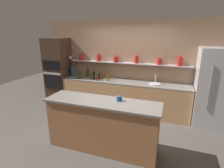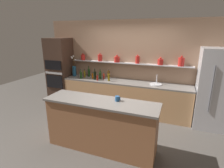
% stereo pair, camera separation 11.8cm
% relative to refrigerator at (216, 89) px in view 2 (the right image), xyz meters
% --- Properties ---
extents(ground_plane, '(12.00, 12.00, 0.00)m').
position_rel_refrigerator_xyz_m(ground_plane, '(-2.18, -1.20, -0.96)').
color(ground_plane, '#4C4742').
extents(back_wall_unit, '(5.20, 0.28, 2.60)m').
position_rel_refrigerator_xyz_m(back_wall_unit, '(-2.18, 0.40, 0.34)').
color(back_wall_unit, '#937056').
rests_on(back_wall_unit, ground_plane).
extents(back_counter_unit, '(3.63, 0.62, 0.92)m').
position_rel_refrigerator_xyz_m(back_counter_unit, '(-2.25, 0.04, -0.50)').
color(back_counter_unit, tan).
rests_on(back_counter_unit, ground_plane).
extents(island_counter, '(2.20, 0.61, 1.02)m').
position_rel_refrigerator_xyz_m(island_counter, '(-2.18, -1.75, -0.45)').
color(island_counter, '#99603D').
rests_on(island_counter, ground_plane).
extents(refrigerator, '(0.84, 0.73, 1.92)m').
position_rel_refrigerator_xyz_m(refrigerator, '(0.00, 0.00, 0.00)').
color(refrigerator, '#B7B7BC').
rests_on(refrigerator, ground_plane).
extents(oven_tower, '(0.70, 0.64, 2.09)m').
position_rel_refrigerator_xyz_m(oven_tower, '(-4.43, 0.04, 0.08)').
color(oven_tower, '#3D281E').
rests_on(oven_tower, ground_plane).
extents(flower_vase, '(0.14, 0.15, 0.64)m').
position_rel_refrigerator_xyz_m(flower_vase, '(-3.95, 0.11, 0.16)').
color(flower_vase, navy).
rests_on(flower_vase, back_counter_unit).
extents(sink_fixture, '(0.32, 0.32, 0.25)m').
position_rel_refrigerator_xyz_m(sink_fixture, '(-1.39, 0.05, -0.02)').
color(sink_fixture, '#B7B7BC').
rests_on(sink_fixture, back_counter_unit).
extents(bottle_wine_0, '(0.07, 0.07, 0.28)m').
position_rel_refrigerator_xyz_m(bottle_wine_0, '(-3.03, 0.09, 0.06)').
color(bottle_wine_0, '#193814').
rests_on(bottle_wine_0, back_counter_unit).
extents(bottle_wine_1, '(0.08, 0.08, 0.29)m').
position_rel_refrigerator_xyz_m(bottle_wine_1, '(-3.58, -0.10, 0.06)').
color(bottle_wine_1, '#193814').
rests_on(bottle_wine_1, back_counter_unit).
extents(bottle_sauce_2, '(0.05, 0.05, 0.18)m').
position_rel_refrigerator_xyz_m(bottle_sauce_2, '(-3.02, -0.14, 0.03)').
color(bottle_sauce_2, maroon).
rests_on(bottle_sauce_2, back_counter_unit).
extents(bottle_spirit_3, '(0.07, 0.07, 0.28)m').
position_rel_refrigerator_xyz_m(bottle_spirit_3, '(-2.79, 0.15, 0.08)').
color(bottle_spirit_3, '#4C2D0C').
rests_on(bottle_spirit_3, back_counter_unit).
extents(bottle_wine_4, '(0.08, 0.08, 0.33)m').
position_rel_refrigerator_xyz_m(bottle_wine_4, '(-3.13, -0.07, 0.08)').
color(bottle_wine_4, black).
rests_on(bottle_wine_4, back_counter_unit).
extents(bottle_sauce_5, '(0.05, 0.05, 0.19)m').
position_rel_refrigerator_xyz_m(bottle_sauce_5, '(-2.92, 0.10, 0.04)').
color(bottle_sauce_5, maroon).
rests_on(bottle_sauce_5, back_counter_unit).
extents(bottle_wine_6, '(0.07, 0.07, 0.33)m').
position_rel_refrigerator_xyz_m(bottle_wine_6, '(-3.48, 0.21, 0.08)').
color(bottle_wine_6, '#193814').
rests_on(bottle_wine_6, back_counter_unit).
extents(bottle_oil_7, '(0.06, 0.06, 0.25)m').
position_rel_refrigerator_xyz_m(bottle_oil_7, '(-2.69, -0.07, 0.06)').
color(bottle_oil_7, brown).
rests_on(bottle_oil_7, back_counter_unit).
extents(bottle_sauce_8, '(0.05, 0.05, 0.19)m').
position_rel_refrigerator_xyz_m(bottle_sauce_8, '(-3.25, -0.00, 0.04)').
color(bottle_sauce_8, '#9E4C0A').
rests_on(bottle_sauce_8, back_counter_unit).
extents(bottle_oil_9, '(0.06, 0.06, 0.25)m').
position_rel_refrigerator_xyz_m(bottle_oil_9, '(-3.55, 0.05, 0.06)').
color(bottle_oil_9, brown).
rests_on(bottle_oil_9, back_counter_unit).
extents(coffee_mug, '(0.11, 0.09, 0.09)m').
position_rel_refrigerator_xyz_m(coffee_mug, '(-1.89, -1.64, 0.10)').
color(coffee_mug, '#235184').
rests_on(coffee_mug, island_counter).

